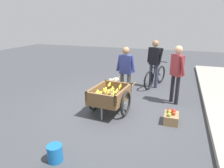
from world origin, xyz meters
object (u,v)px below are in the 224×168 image
object	(u,v)px
cyclist_person	(155,60)
apple_crate	(171,118)
vendor_person	(126,68)
dog	(114,80)
plastic_bucket	(55,153)
bicycle	(155,77)
fruit_cart	(110,97)
bystander_person	(177,70)

from	to	relation	value
cyclist_person	apple_crate	bearing A→B (deg)	17.17
vendor_person	dog	size ratio (longest dim) A/B	2.43
plastic_bucket	bicycle	bearing A→B (deg)	167.18
vendor_person	cyclist_person	bearing A→B (deg)	153.07
vendor_person	plastic_bucket	distance (m)	3.34
fruit_cart	bicycle	bearing A→B (deg)	162.49
cyclist_person	dog	distance (m)	1.57
plastic_bucket	bystander_person	xyz separation A→B (m)	(-3.30, 1.80, 0.85)
bicycle	apple_crate	xyz separation A→B (m)	(2.65, 0.73, -0.23)
dog	bystander_person	distance (m)	2.30
plastic_bucket	apple_crate	xyz separation A→B (m)	(-2.04, 1.80, -0.02)
fruit_cart	vendor_person	bearing A→B (deg)	174.81
cyclist_person	apple_crate	size ratio (longest dim) A/B	3.78
bicycle	bystander_person	size ratio (longest dim) A/B	0.96
vendor_person	cyclist_person	world-z (taller)	cyclist_person
dog	fruit_cart	bearing A→B (deg)	14.74
bicycle	cyclist_person	xyz separation A→B (m)	(0.14, -0.05, 0.65)
apple_crate	bystander_person	xyz separation A→B (m)	(-1.25, 0.00, 0.87)
vendor_person	bicycle	bearing A→B (deg)	153.88
dog	plastic_bucket	distance (m)	4.03
fruit_cart	bicycle	world-z (taller)	bicycle
bicycle	dog	bearing A→B (deg)	-62.86
fruit_cart	vendor_person	size ratio (longest dim) A/B	1.09
bicycle	bystander_person	world-z (taller)	bystander_person
fruit_cart	bystander_person	bearing A→B (deg)	127.91
cyclist_person	plastic_bucket	bearing A→B (deg)	-12.64
cyclist_person	bicycle	bearing A→B (deg)	161.83
cyclist_person	dog	bearing A→B (deg)	-67.26
cyclist_person	plastic_bucket	distance (m)	4.74
bicycle	cyclist_person	bearing A→B (deg)	-18.17
vendor_person	bicycle	xyz separation A→B (m)	(-1.47, 0.72, -0.58)
vendor_person	bystander_person	distance (m)	1.45
plastic_bucket	bystander_person	size ratio (longest dim) A/B	0.18
fruit_cart	apple_crate	size ratio (longest dim) A/B	3.88
cyclist_person	apple_crate	xyz separation A→B (m)	(2.51, 0.78, -0.87)
vendor_person	plastic_bucket	xyz separation A→B (m)	(3.23, -0.35, -0.79)
fruit_cart	vendor_person	distance (m)	1.25
fruit_cart	cyclist_person	xyz separation A→B (m)	(-2.47, 0.78, 0.56)
apple_crate	bicycle	bearing A→B (deg)	-164.66
bicycle	bystander_person	bearing A→B (deg)	27.51
cyclist_person	fruit_cart	bearing A→B (deg)	-17.48
bicycle	fruit_cart	bearing A→B (deg)	-17.51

